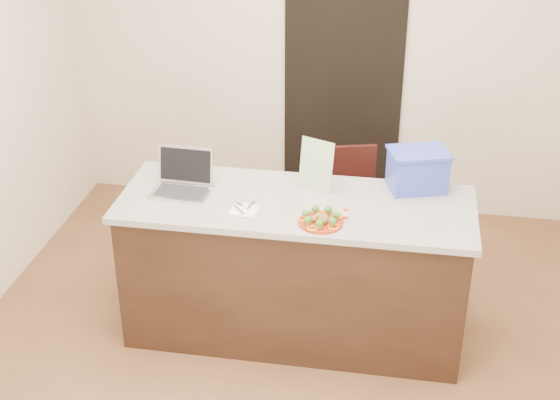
% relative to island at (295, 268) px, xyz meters
% --- Properties ---
extents(ground, '(4.00, 4.00, 0.00)m').
position_rel_island_xyz_m(ground, '(0.00, -0.25, -0.46)').
color(ground, brown).
rests_on(ground, ground).
extents(room_shell, '(4.00, 4.00, 4.00)m').
position_rel_island_xyz_m(room_shell, '(0.00, -0.25, 1.16)').
color(room_shell, white).
rests_on(room_shell, ground).
extents(doorway, '(0.90, 0.02, 2.00)m').
position_rel_island_xyz_m(doorway, '(0.10, 1.73, 0.54)').
color(doorway, black).
rests_on(doorway, ground).
extents(island, '(2.06, 0.76, 0.92)m').
position_rel_island_xyz_m(island, '(0.00, 0.00, 0.00)').
color(island, black).
rests_on(island, ground).
extents(plate, '(0.25, 0.25, 0.02)m').
position_rel_island_xyz_m(plate, '(0.17, -0.23, 0.47)').
color(plate, maroon).
rests_on(plate, island).
extents(meatballs, '(0.10, 0.10, 0.04)m').
position_rel_island_xyz_m(meatballs, '(0.18, -0.23, 0.49)').
color(meatballs, brown).
rests_on(meatballs, plate).
extents(broccoli, '(0.21, 0.21, 0.04)m').
position_rel_island_xyz_m(broccoli, '(0.17, -0.23, 0.51)').
color(broccoli, '#295115').
rests_on(broccoli, plate).
extents(pepper_rings, '(0.24, 0.24, 0.01)m').
position_rel_island_xyz_m(pepper_rings, '(0.17, -0.23, 0.48)').
color(pepper_rings, orange).
rests_on(pepper_rings, plate).
extents(napkin, '(0.16, 0.16, 0.01)m').
position_rel_island_xyz_m(napkin, '(-0.27, -0.15, 0.46)').
color(napkin, white).
rests_on(napkin, island).
extents(fork, '(0.10, 0.16, 0.00)m').
position_rel_island_xyz_m(fork, '(-0.29, -0.14, 0.47)').
color(fork, '#A9A8AD').
rests_on(fork, napkin).
extents(knife, '(0.03, 0.21, 0.01)m').
position_rel_island_xyz_m(knife, '(-0.24, -0.17, 0.47)').
color(knife, white).
rests_on(knife, napkin).
extents(yogurt_bottle, '(0.03, 0.03, 0.07)m').
position_rel_island_xyz_m(yogurt_bottle, '(0.30, -0.17, 0.49)').
color(yogurt_bottle, white).
rests_on(yogurt_bottle, island).
extents(laptop, '(0.35, 0.28, 0.24)m').
position_rel_island_xyz_m(laptop, '(-0.68, 0.05, 0.52)').
color(laptop, silver).
rests_on(laptop, island).
extents(leaflet, '(0.22, 0.13, 0.31)m').
position_rel_island_xyz_m(leaflet, '(0.09, 0.19, 0.61)').
color(leaflet, silver).
rests_on(leaflet, island).
extents(blue_box, '(0.40, 0.34, 0.25)m').
position_rel_island_xyz_m(blue_box, '(0.68, 0.28, 0.58)').
color(blue_box, '#3140B3').
rests_on(blue_box, island).
extents(chair, '(0.47, 0.47, 0.86)m').
position_rel_island_xyz_m(chair, '(0.23, 0.88, 0.03)').
color(chair, black).
rests_on(chair, ground).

